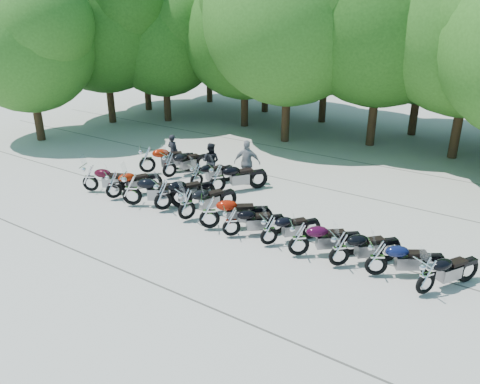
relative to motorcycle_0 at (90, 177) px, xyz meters
The scene contains 32 objects.
ground 6.44m from the motorcycle_0, ahead, with size 90.00×90.00×0.00m, color #9D978D.
tree_0 16.19m from the motorcycle_0, 125.68° to the left, with size 7.50×7.50×9.21m.
tree_1 12.98m from the motorcycle_0, 117.55° to the left, with size 6.97×6.97×8.55m.
tree_2 13.30m from the motorcycle_0, 93.95° to the left, with size 7.31×7.31×8.97m.
tree_3 12.54m from the motorcycle_0, 75.36° to the left, with size 8.70×8.70×10.67m.
tree_4 15.64m from the motorcycle_0, 61.31° to the left, with size 9.13×9.13×11.20m.
tree_5 17.88m from the motorcycle_0, 49.26° to the left, with size 9.04×9.04×11.10m.
tree_9 19.22m from the motorcycle_0, 112.56° to the left, with size 7.59×7.59×9.32m.
tree_10 17.40m from the motorcycle_0, 96.53° to the left, with size 7.78×7.78×9.55m.
tree_11 16.93m from the motorcycle_0, 80.65° to the left, with size 7.56×7.56×9.28m.
tree_12 18.72m from the motorcycle_0, 62.94° to the left, with size 7.88×7.88×9.67m.
tree_16 10.17m from the motorcycle_0, 156.99° to the left, with size 6.97×6.97×8.55m.
tree_17 13.09m from the motorcycle_0, 133.99° to the left, with size 8.31×8.31×10.20m.
motorcycle_0 is the anchor object (origin of this frame).
motorcycle_1 1.32m from the motorcycle_0, ahead, with size 0.67×2.20×1.24m, color #931B05, non-canonical shape.
motorcycle_2 2.40m from the motorcycle_0, ahead, with size 0.77×2.53×1.43m, color black, non-canonical shape.
motorcycle_3 3.63m from the motorcycle_0, ahead, with size 0.72×2.37×1.34m, color black, non-canonical shape.
motorcycle_4 4.85m from the motorcycle_0, ahead, with size 0.70×2.31×1.31m, color black, non-canonical shape.
motorcycle_5 5.92m from the motorcycle_0, ahead, with size 0.72×2.38×1.34m, color #911505, non-canonical shape.
motorcycle_6 6.83m from the motorcycle_0, ahead, with size 0.63×2.06×1.16m, color black, non-canonical shape.
motorcycle_7 8.12m from the motorcycle_0, ahead, with size 0.62×2.03×1.15m, color black, non-canonical shape.
motorcycle_8 9.19m from the motorcycle_0, ahead, with size 0.68×2.22×1.26m, color #31061F, non-canonical shape.
motorcycle_9 10.41m from the motorcycle_0, ahead, with size 0.67×2.19×1.24m, color black, non-canonical shape.
motorcycle_10 11.45m from the motorcycle_0, ahead, with size 0.66×2.17×1.23m, color #0D1339, non-canonical shape.
motorcycle_11 12.79m from the motorcycle_0, ahead, with size 0.65×2.13×1.20m, color black, non-canonical shape.
motorcycle_12 2.84m from the motorcycle_0, 82.82° to the left, with size 0.76×2.49×1.41m, color maroon, non-canonical shape.
motorcycle_13 3.31m from the motorcycle_0, 62.41° to the left, with size 0.70×2.31×1.31m, color black, non-canonical shape.
motorcycle_14 4.19m from the motorcycle_0, 39.87° to the left, with size 0.63×2.06×1.16m, color black, non-canonical shape.
motorcycle_15 5.03m from the motorcycle_0, 31.95° to the left, with size 0.74×2.42×1.37m, color black, non-canonical shape.
rider_0 4.09m from the motorcycle_0, 78.44° to the left, with size 0.58×0.38×1.59m, color black.
rider_1 4.91m from the motorcycle_0, 51.14° to the left, with size 0.79×0.61×1.62m, color black.
rider_2 6.29m from the motorcycle_0, 42.21° to the left, with size 1.10×0.46×1.88m, color gray.
Camera 1 is at (8.12, -10.63, 7.05)m, focal length 35.00 mm.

